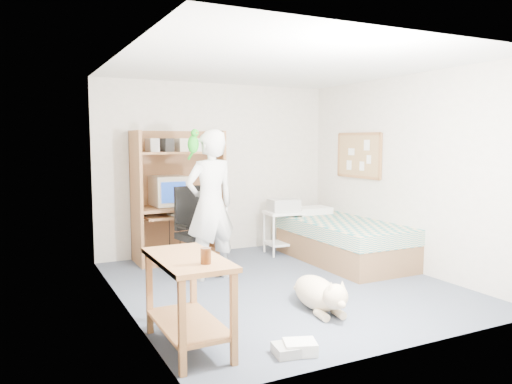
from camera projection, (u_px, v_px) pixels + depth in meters
floor at (282, 285)px, 5.80m from camera, size 4.00×4.00×0.00m
wall_back at (217, 168)px, 7.44m from camera, size 3.60×0.02×2.50m
wall_right at (404, 173)px, 6.46m from camera, size 0.02×4.00×2.50m
wall_left at (123, 184)px, 4.87m from camera, size 0.02×4.00×2.50m
ceiling at (284, 65)px, 5.53m from camera, size 3.60×4.00×0.02m
computer_hutch at (178, 201)px, 6.95m from camera, size 1.20×0.63×1.80m
bed at (342, 241)px, 6.89m from camera, size 1.02×2.02×0.66m
side_desk at (188, 288)px, 3.99m from camera, size 0.50×1.00×0.75m
corkboard at (359, 155)px, 7.23m from camera, size 0.04×0.94×0.66m
office_chair at (197, 243)px, 6.27m from camera, size 0.61×0.61×1.08m
person at (210, 205)px, 5.97m from camera, size 0.72×0.54×1.80m
parrot at (193, 143)px, 5.82m from camera, size 0.13×0.23×0.36m
dog at (319, 293)px, 4.91m from camera, size 0.41×1.04×0.39m
printer_cart at (283, 225)px, 7.34m from camera, size 0.57×0.47×0.63m
printer at (284, 205)px, 7.30m from camera, size 0.45×0.36×0.18m
crt_monitor at (168, 191)px, 6.88m from camera, size 0.45×0.48×0.41m
keyboard at (184, 213)px, 6.84m from camera, size 0.46×0.19×0.03m
pencil_cup at (202, 201)px, 7.02m from camera, size 0.08×0.08×0.12m
drink_glass at (206, 256)px, 3.73m from camera, size 0.08×0.08×0.12m
floor_box_a at (300, 347)px, 3.92m from camera, size 0.30×0.27×0.10m
floor_box_b at (286, 350)px, 3.89m from camera, size 0.21×0.24×0.08m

